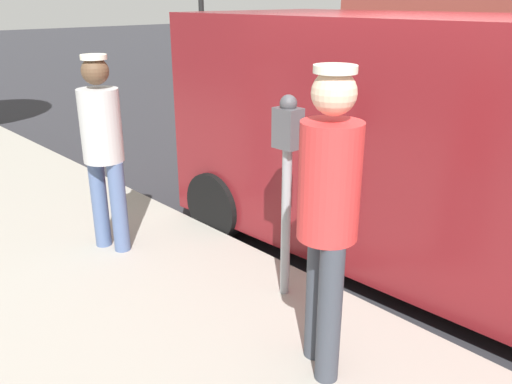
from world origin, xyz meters
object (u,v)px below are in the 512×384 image
(pedestrian_in_gray, at_px, (103,143))
(parked_van, at_px, (470,146))
(pedestrian_in_red, at_px, (328,207))
(parking_meter_near, at_px, (287,164))

(pedestrian_in_gray, distance_m, parked_van, 3.03)
(pedestrian_in_gray, height_order, parked_van, parked_van)
(pedestrian_in_red, distance_m, parked_van, 1.96)
(parking_meter_near, xyz_separation_m, pedestrian_in_gray, (0.57, -1.61, -0.05))
(pedestrian_in_red, relative_size, parked_van, 0.34)
(parking_meter_near, distance_m, parked_van, 1.62)
(parked_van, bearing_deg, pedestrian_in_gray, -46.95)
(pedestrian_in_gray, distance_m, pedestrian_in_red, 2.35)
(pedestrian_in_gray, relative_size, pedestrian_in_red, 0.94)
(parking_meter_near, xyz_separation_m, parked_van, (-1.50, 0.61, -0.03))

